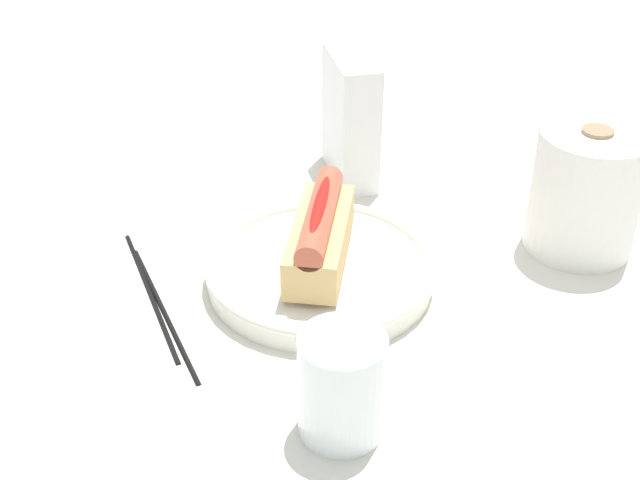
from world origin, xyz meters
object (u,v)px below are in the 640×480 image
at_px(paper_towel_roll, 586,191).
at_px(napkin_box, 351,118).
at_px(chopstick_near, 164,310).
at_px(serving_bowl, 320,269).
at_px(hotdog_front, 320,233).
at_px(chopstick_far, 150,292).
at_px(water_glass, 342,391).

bearing_deg(paper_towel_roll, napkin_box, -133.94).
bearing_deg(napkin_box, paper_towel_roll, 44.32).
height_order(paper_towel_roll, chopstick_near, paper_towel_roll).
relative_size(serving_bowl, hotdog_front, 1.43).
bearing_deg(napkin_box, chopstick_far, -52.08).
relative_size(napkin_box, chopstick_far, 0.68).
height_order(serving_bowl, napkin_box, napkin_box).
xyz_separation_m(serving_bowl, paper_towel_roll, (-0.02, 0.28, 0.05)).
height_order(serving_bowl, water_glass, water_glass).
bearing_deg(serving_bowl, chopstick_near, -82.55).
height_order(water_glass, chopstick_near, water_glass).
bearing_deg(chopstick_near, napkin_box, 121.59).
distance_m(hotdog_front, chopstick_near, 0.16).
bearing_deg(chopstick_near, hotdog_front, 83.91).
bearing_deg(hotdog_front, chopstick_far, -93.47).
bearing_deg(chopstick_far, paper_towel_roll, 79.04).
xyz_separation_m(serving_bowl, chopstick_far, (-0.01, -0.16, -0.01)).
distance_m(hotdog_front, water_glass, 0.20).
height_order(serving_bowl, chopstick_far, serving_bowl).
bearing_deg(water_glass, serving_bowl, 174.18).
bearing_deg(hotdog_front, water_glass, -5.82).
bearing_deg(hotdog_front, serving_bowl, 75.96).
xyz_separation_m(hotdog_front, water_glass, (0.20, -0.02, -0.02)).
distance_m(paper_towel_roll, chopstick_near, 0.44).
relative_size(paper_towel_roll, chopstick_far, 0.61).
xyz_separation_m(water_glass, chopstick_near, (-0.18, -0.13, -0.04)).
bearing_deg(napkin_box, chopstick_near, -46.62).
bearing_deg(paper_towel_roll, hotdog_front, -86.84).
xyz_separation_m(napkin_box, chopstick_near, (0.23, -0.23, -0.07)).
height_order(serving_bowl, paper_towel_roll, paper_towel_roll).
bearing_deg(water_glass, chopstick_near, -142.93).
bearing_deg(water_glass, chopstick_far, -144.86).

